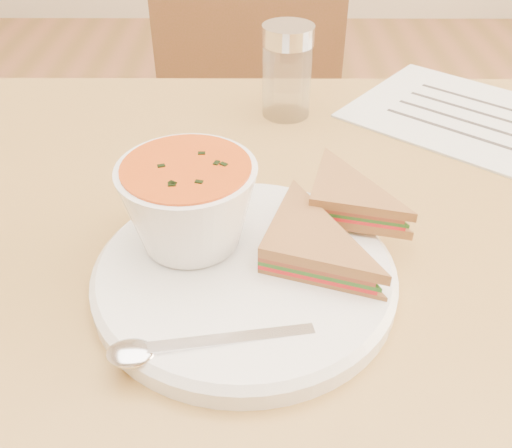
# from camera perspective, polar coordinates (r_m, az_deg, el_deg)

# --- Properties ---
(dining_table) EXTENTS (1.00, 0.70, 0.75)m
(dining_table) POSITION_cam_1_polar(r_m,az_deg,el_deg) (0.87, 4.94, -19.53)
(dining_table) COLOR brown
(dining_table) RESTS_ON floor
(chair_far) EXTENTS (0.44, 0.44, 0.89)m
(chair_far) POSITION_cam_1_polar(r_m,az_deg,el_deg) (1.18, -1.83, 3.95)
(chair_far) COLOR brown
(chair_far) RESTS_ON floor
(plate) EXTENTS (0.31, 0.31, 0.02)m
(plate) POSITION_cam_1_polar(r_m,az_deg,el_deg) (0.51, -1.15, -5.16)
(plate) COLOR white
(plate) RESTS_ON dining_table
(soup_bowl) EXTENTS (0.14, 0.14, 0.08)m
(soup_bowl) POSITION_cam_1_polar(r_m,az_deg,el_deg) (0.50, -6.68, 1.55)
(soup_bowl) COLOR white
(soup_bowl) RESTS_ON plate
(sandwich_half_a) EXTENTS (0.14, 0.14, 0.03)m
(sandwich_half_a) POSITION_cam_1_polar(r_m,az_deg,el_deg) (0.48, 0.17, -3.96)
(sandwich_half_a) COLOR #AC643C
(sandwich_half_a) RESTS_ON plate
(sandwich_half_b) EXTENTS (0.12, 0.12, 0.03)m
(sandwich_half_b) POSITION_cam_1_polar(r_m,az_deg,el_deg) (0.52, 5.24, 1.19)
(sandwich_half_b) COLOR #AC643C
(sandwich_half_b) RESTS_ON plate
(spoon) EXTENTS (0.19, 0.07, 0.01)m
(spoon) POSITION_cam_1_polar(r_m,az_deg,el_deg) (0.44, -5.18, -11.79)
(spoon) COLOR silver
(spoon) RESTS_ON plate
(paper_menu) EXTENTS (0.39, 0.37, 0.00)m
(paper_menu) POSITION_cam_1_polar(r_m,az_deg,el_deg) (0.82, 21.25, 9.73)
(paper_menu) COLOR white
(paper_menu) RESTS_ON dining_table
(condiment_shaker) EXTENTS (0.08, 0.08, 0.12)m
(condiment_shaker) POSITION_cam_1_polar(r_m,az_deg,el_deg) (0.76, 3.12, 14.98)
(condiment_shaker) COLOR silver
(condiment_shaker) RESTS_ON dining_table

